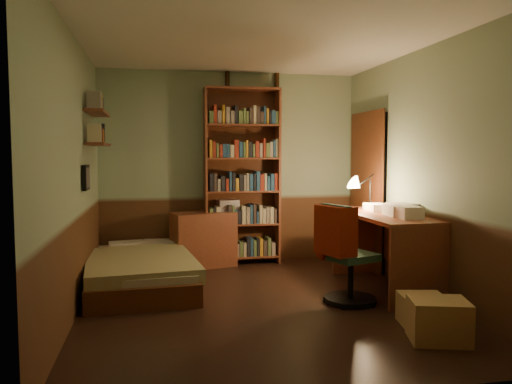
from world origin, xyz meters
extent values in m
cube|color=black|center=(0.00, 0.00, -0.01)|extent=(3.50, 4.00, 0.02)
cube|color=silver|center=(0.00, 0.00, 2.61)|extent=(3.50, 4.00, 0.02)
cube|color=gray|center=(0.00, 2.01, 1.30)|extent=(3.50, 0.02, 2.60)
cube|color=gray|center=(-1.76, 0.00, 1.30)|extent=(0.02, 4.00, 2.60)
cube|color=gray|center=(1.76, 0.00, 1.30)|extent=(0.02, 4.00, 2.60)
cube|color=gray|center=(0.00, -2.01, 1.30)|extent=(3.50, 0.02, 2.60)
cube|color=black|center=(1.72, 1.30, 1.00)|extent=(0.06, 0.90, 2.00)
cube|color=#482210|center=(1.69, 1.30, 1.00)|extent=(0.02, 0.98, 2.08)
cube|color=#819155|center=(-1.19, 0.97, 0.30)|extent=(1.19, 2.09, 0.61)
cube|color=brown|center=(-0.40, 1.76, 0.36)|extent=(0.89, 0.61, 0.72)
cube|color=#B2B2B7|center=(-0.06, 1.89, 0.80)|extent=(0.30, 0.25, 0.15)
cube|color=brown|center=(0.13, 1.85, 1.19)|extent=(1.02, 0.32, 2.37)
cylinder|color=black|center=(-0.04, 1.96, 2.49)|extent=(0.07, 0.07, 0.23)
cylinder|color=black|center=(0.64, 1.96, 2.50)|extent=(0.08, 0.08, 0.26)
cube|color=brown|center=(1.44, 0.26, 0.42)|extent=(0.65, 1.56, 0.84)
cube|color=silver|center=(1.62, 0.19, 0.90)|extent=(0.31, 0.36, 0.12)
cone|color=black|center=(1.47, 0.70, 1.14)|extent=(0.21, 0.21, 0.61)
cube|color=#284E38|center=(0.89, -0.15, 0.43)|extent=(0.52, 0.49, 0.85)
cube|color=maroon|center=(0.81, 0.04, 1.09)|extent=(0.23, 0.41, 0.48)
cube|color=brown|center=(-1.64, 1.10, 1.60)|extent=(0.20, 0.90, 0.03)
cube|color=brown|center=(-1.64, 1.10, 1.95)|extent=(0.20, 0.90, 0.03)
cube|color=black|center=(-1.72, 0.60, 1.25)|extent=(0.04, 0.32, 0.26)
cube|color=#A98550|center=(1.18, -1.27, 0.17)|extent=(0.53, 0.47, 0.34)
cube|color=#A98550|center=(1.25, -0.88, 0.13)|extent=(0.43, 0.37, 0.26)
camera|label=1|loc=(-1.03, -4.78, 1.49)|focal=35.00mm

